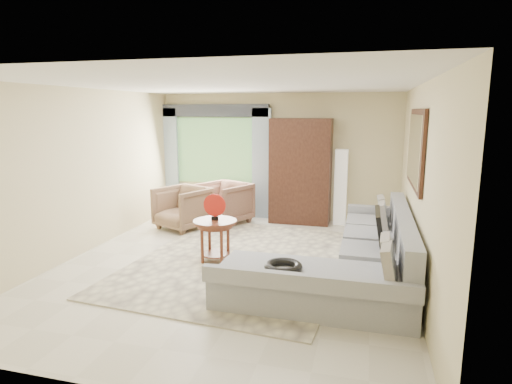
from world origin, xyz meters
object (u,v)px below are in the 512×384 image
(tv_screen, at_px, (380,228))
(armchair_left, at_px, (183,208))
(potted_plant, at_px, (171,203))
(floor_lamp, at_px, (341,187))
(coffee_table, at_px, (215,240))
(armchair_right, at_px, (224,203))
(sectional_sofa, at_px, (357,262))
(armoire, at_px, (301,171))

(tv_screen, relative_size, armchair_left, 0.83)
(armchair_left, height_order, potted_plant, armchair_left)
(armchair_left, height_order, floor_lamp, floor_lamp)
(coffee_table, relative_size, armchair_right, 0.71)
(potted_plant, bearing_deg, tv_screen, -32.16)
(armchair_right, bearing_deg, sectional_sofa, -15.40)
(coffee_table, height_order, potted_plant, coffee_table)
(sectional_sofa, height_order, floor_lamp, floor_lamp)
(potted_plant, relative_size, floor_lamp, 0.33)
(coffee_table, distance_m, armchair_left, 2.04)
(sectional_sofa, distance_m, tv_screen, 0.53)
(potted_plant, xyz_separation_m, floor_lamp, (3.66, 0.07, 0.51))
(armchair_right, relative_size, potted_plant, 1.88)
(armoire, relative_size, floor_lamp, 1.40)
(potted_plant, bearing_deg, armchair_right, -18.44)
(sectional_sofa, xyz_separation_m, armchair_left, (-3.34, 1.84, 0.12))
(armchair_left, height_order, armoire, armoire)
(sectional_sofa, xyz_separation_m, potted_plant, (-4.09, 2.88, -0.04))
(coffee_table, bearing_deg, potted_plant, 127.17)
(sectional_sofa, xyz_separation_m, armchair_right, (-2.70, 2.42, 0.13))
(armchair_right, distance_m, floor_lamp, 2.36)
(sectional_sofa, height_order, armchair_left, sectional_sofa)
(armchair_right, relative_size, armoire, 0.44)
(sectional_sofa, bearing_deg, potted_plant, 144.85)
(sectional_sofa, distance_m, armchair_left, 3.82)
(armchair_left, bearing_deg, potted_plant, 149.70)
(tv_screen, relative_size, floor_lamp, 0.49)
(tv_screen, xyz_separation_m, armchair_right, (-2.97, 2.28, -0.30))
(tv_screen, xyz_separation_m, coffee_table, (-2.35, 0.10, -0.38))
(armchair_right, height_order, armoire, armoire)
(tv_screen, bearing_deg, sectional_sofa, -152.27)
(tv_screen, bearing_deg, coffee_table, 177.66)
(armchair_left, distance_m, potted_plant, 1.29)
(tv_screen, bearing_deg, floor_lamp, 103.95)
(sectional_sofa, bearing_deg, armchair_left, 151.15)
(sectional_sofa, height_order, armchair_right, sectional_sofa)
(armoire, bearing_deg, potted_plant, -179.72)
(armchair_left, bearing_deg, sectional_sofa, -4.93)
(armoire, bearing_deg, coffee_table, -107.81)
(floor_lamp, bearing_deg, sectional_sofa, -81.67)
(sectional_sofa, relative_size, floor_lamp, 2.31)
(armchair_left, relative_size, floor_lamp, 0.59)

